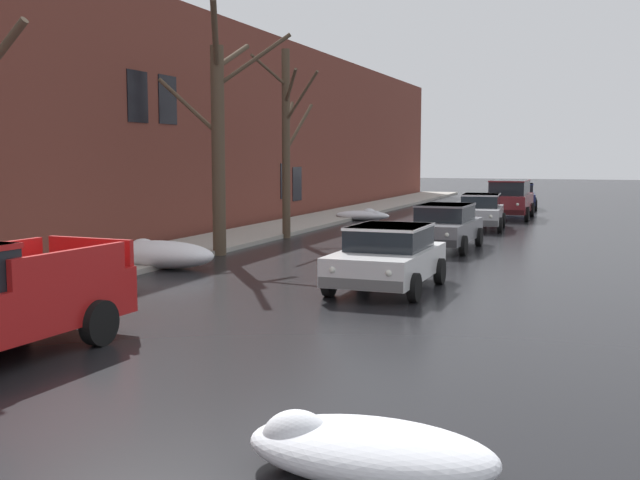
# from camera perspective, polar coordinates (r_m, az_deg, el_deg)

# --- Properties ---
(left_sidewalk_slab) EXTENTS (2.78, 80.00, 0.14)m
(left_sidewalk_slab) POSITION_cam_1_polar(r_m,az_deg,el_deg) (23.29, -11.35, -0.96)
(left_sidewalk_slab) COLOR #A8A399
(left_sidewalk_slab) RESTS_ON ground
(brick_townhouse_facade) EXTENTS (0.63, 80.00, 8.20)m
(brick_townhouse_facade) POSITION_cam_1_polar(r_m,az_deg,el_deg) (24.20, -15.40, 8.76)
(brick_townhouse_facade) COLOR brown
(brick_townhouse_facade) RESTS_ON ground
(snow_bank_near_corner_left) EXTENTS (3.05, 1.40, 0.73)m
(snow_bank_near_corner_left) POSITION_cam_1_polar(r_m,az_deg,el_deg) (20.79, -11.94, -1.03)
(snow_bank_near_corner_left) COLOR white
(snow_bank_near_corner_left) RESTS_ON ground
(snow_bank_along_left_kerb) EXTENTS (2.38, 1.27, 0.57)m
(snow_bank_along_left_kerb) POSITION_cam_1_polar(r_m,az_deg,el_deg) (7.36, 3.05, -15.25)
(snow_bank_along_left_kerb) COLOR white
(snow_bank_along_left_kerb) RESTS_ON ground
(snow_bank_mid_block_left) EXTENTS (2.55, 0.95, 0.56)m
(snow_bank_mid_block_left) POSITION_cam_1_polar(r_m,az_deg,el_deg) (35.24, 3.32, 1.83)
(snow_bank_mid_block_left) COLOR white
(snow_bank_mid_block_left) RESTS_ON ground
(bare_tree_mid_block) EXTENTS (4.00, 3.48, 7.20)m
(bare_tree_mid_block) POSITION_cam_1_polar(r_m,az_deg,el_deg) (22.98, -7.50, 7.66)
(bare_tree_mid_block) COLOR #4C3D2D
(bare_tree_mid_block) RESTS_ON ground
(bare_tree_far_down_block) EXTENTS (2.18, 3.15, 6.68)m
(bare_tree_far_down_block) POSITION_cam_1_polar(r_m,az_deg,el_deg) (27.58, -2.47, 7.58)
(bare_tree_far_down_block) COLOR #4C3D2D
(bare_tree_far_down_block) RESTS_ON ground
(sedan_white_parked_kerbside_close) EXTENTS (2.05, 3.93, 1.42)m
(sedan_white_parked_kerbside_close) POSITION_cam_1_polar(r_m,az_deg,el_deg) (17.03, 5.05, -1.18)
(sedan_white_parked_kerbside_close) COLOR silver
(sedan_white_parked_kerbside_close) RESTS_ON ground
(sedan_grey_parked_kerbside_mid) EXTENTS (2.04, 4.27, 1.42)m
(sedan_grey_parked_kerbside_mid) POSITION_cam_1_polar(r_m,az_deg,el_deg) (24.66, 9.17, 1.07)
(sedan_grey_parked_kerbside_mid) COLOR slate
(sedan_grey_parked_kerbside_mid) RESTS_ON ground
(sedan_silver_parked_far_down_block) EXTENTS (2.09, 4.16, 1.42)m
(sedan_silver_parked_far_down_block) POSITION_cam_1_polar(r_m,az_deg,el_deg) (31.61, 11.81, 2.14)
(sedan_silver_parked_far_down_block) COLOR #B7B7BC
(sedan_silver_parked_far_down_block) RESTS_ON ground
(suv_maroon_queued_behind_truck) EXTENTS (2.08, 4.59, 1.82)m
(suv_maroon_queued_behind_truck) POSITION_cam_1_polar(r_m,az_deg,el_deg) (37.25, 13.87, 3.06)
(suv_maroon_queued_behind_truck) COLOR maroon
(suv_maroon_queued_behind_truck) RESTS_ON ground
(sedan_darkblue_at_far_intersection) EXTENTS (2.29, 4.08, 1.42)m
(sedan_darkblue_at_far_intersection) POSITION_cam_1_polar(r_m,az_deg,el_deg) (44.13, 14.49, 3.21)
(sedan_darkblue_at_far_intersection) COLOR navy
(sedan_darkblue_at_far_intersection) RESTS_ON ground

